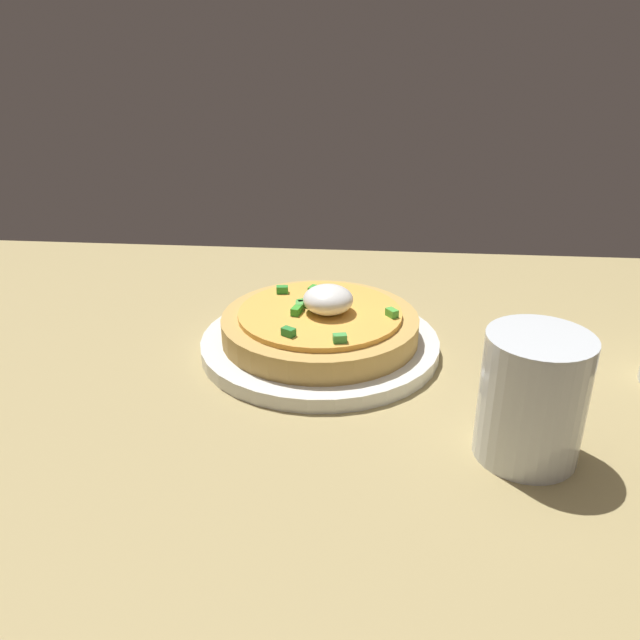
% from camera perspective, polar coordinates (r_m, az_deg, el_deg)
% --- Properties ---
extents(dining_table, '(1.22, 0.74, 0.03)m').
position_cam_1_polar(dining_table, '(0.65, 3.67, -5.48)').
color(dining_table, tan).
rests_on(dining_table, ground).
extents(plate, '(0.25, 0.25, 0.01)m').
position_cam_1_polar(plate, '(0.67, -0.00, -2.13)').
color(plate, white).
rests_on(plate, dining_table).
extents(pizza, '(0.21, 0.21, 0.06)m').
position_cam_1_polar(pizza, '(0.66, 0.04, -0.29)').
color(pizza, tan).
rests_on(pizza, plate).
extents(cup_near, '(0.08, 0.08, 0.10)m').
position_cam_1_polar(cup_near, '(0.52, 18.46, -7.04)').
color(cup_near, silver).
rests_on(cup_near, dining_table).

